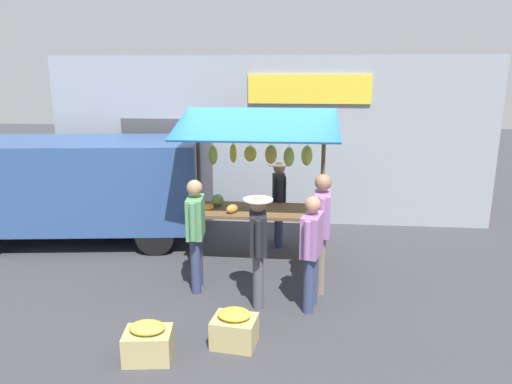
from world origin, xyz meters
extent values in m
plane|color=#38383D|center=(0.00, 0.00, 0.00)|extent=(40.00, 40.00, 0.00)
cube|color=#8C939E|center=(0.00, -2.20, 1.70)|extent=(9.00, 0.25, 3.40)
cube|color=yellow|center=(-0.81, -2.06, 2.75)|extent=(2.40, 0.06, 0.56)
cube|color=#47474C|center=(2.09, -2.07, 1.10)|extent=(1.90, 0.04, 2.10)
cube|color=brown|center=(0.00, 0.00, 0.85)|extent=(2.20, 0.90, 0.05)
cylinder|color=brown|center=(1.04, 0.39, 0.41)|extent=(0.06, 0.06, 0.83)
cylinder|color=brown|center=(-1.04, 0.39, 0.41)|extent=(0.06, 0.06, 0.83)
cylinder|color=brown|center=(1.04, -0.39, 0.41)|extent=(0.06, 0.06, 0.83)
cylinder|color=brown|center=(-1.04, -0.39, 0.41)|extent=(0.06, 0.06, 0.83)
cylinder|color=brown|center=(1.06, -0.40, 1.18)|extent=(0.07, 0.07, 2.35)
cylinder|color=brown|center=(-1.06, -0.40, 1.18)|extent=(0.07, 0.07, 2.35)
cylinder|color=brown|center=(0.00, -0.40, 2.15)|extent=(2.12, 0.06, 0.06)
cube|color=#19518C|center=(0.00, 0.15, 2.30)|extent=(2.50, 1.46, 0.39)
cylinder|color=brown|center=(-0.78, -0.41, 2.02)|extent=(0.01, 0.01, 0.26)
ellipsoid|color=#B2CC4C|center=(-0.78, -0.41, 1.72)|extent=(0.27, 0.26, 0.34)
cylinder|color=brown|center=(-0.49, -0.36, 2.01)|extent=(0.01, 0.01, 0.28)
ellipsoid|color=#B2CC4C|center=(-0.49, -0.36, 1.70)|extent=(0.21, 0.18, 0.33)
cylinder|color=brown|center=(-0.18, -0.42, 2.02)|extent=(0.01, 0.01, 0.26)
ellipsoid|color=gold|center=(-0.18, -0.42, 1.73)|extent=(0.22, 0.18, 0.33)
cylinder|color=brown|center=(0.17, -0.42, 2.01)|extent=(0.01, 0.01, 0.28)
ellipsoid|color=yellow|center=(0.17, -0.42, 1.74)|extent=(0.25, 0.21, 0.27)
cylinder|color=brown|center=(0.46, -0.42, 2.03)|extent=(0.01, 0.01, 0.24)
ellipsoid|color=yellow|center=(0.46, -0.42, 1.74)|extent=(0.13, 0.16, 0.34)
cylinder|color=brown|center=(0.80, -0.38, 2.01)|extent=(0.01, 0.01, 0.27)
ellipsoid|color=#B2CC4C|center=(0.80, -0.38, 1.71)|extent=(0.18, 0.21, 0.33)
ellipsoid|color=gold|center=(0.81, 0.11, 0.93)|extent=(0.20, 0.16, 0.10)
ellipsoid|color=orange|center=(0.39, 0.25, 0.95)|extent=(0.24, 0.26, 0.14)
sphere|color=#729E4C|center=(0.69, -0.15, 0.98)|extent=(0.20, 0.20, 0.20)
cylinder|color=navy|center=(-0.29, -0.88, 0.38)|extent=(0.14, 0.14, 0.76)
cylinder|color=navy|center=(-0.32, -0.62, 0.38)|extent=(0.14, 0.14, 0.76)
cube|color=black|center=(-0.31, -0.75, 1.03)|extent=(0.27, 0.48, 0.54)
cylinder|color=black|center=(-0.28, -1.04, 1.05)|extent=(0.09, 0.09, 0.49)
cylinder|color=black|center=(-0.34, -0.46, 1.05)|extent=(0.09, 0.09, 0.49)
sphere|color=#A87A5B|center=(-0.31, -0.75, 1.43)|extent=(0.21, 0.21, 0.21)
cylinder|color=beige|center=(-0.31, -0.75, 1.49)|extent=(0.40, 0.40, 0.02)
cylinder|color=#726656|center=(-1.00, 1.18, 0.42)|extent=(0.14, 0.14, 0.85)
cylinder|color=#726656|center=(-1.01, 0.90, 0.42)|extent=(0.14, 0.14, 0.85)
cube|color=#93669E|center=(-1.01, 1.04, 1.15)|extent=(0.24, 0.52, 0.60)
cylinder|color=#93669E|center=(-0.99, 1.35, 1.17)|extent=(0.09, 0.09, 0.55)
cylinder|color=#93669E|center=(-1.02, 0.72, 1.17)|extent=(0.09, 0.09, 0.55)
sphere|color=#8C664C|center=(-1.01, 1.04, 1.60)|extent=(0.23, 0.23, 0.23)
cylinder|color=#4C4C51|center=(-0.17, 1.70, 0.37)|extent=(0.14, 0.14, 0.75)
cylinder|color=#4C4C51|center=(-0.14, 1.45, 0.37)|extent=(0.14, 0.14, 0.75)
cube|color=black|center=(-0.15, 1.58, 1.01)|extent=(0.27, 0.48, 0.53)
cylinder|color=black|center=(-0.19, 1.86, 1.04)|extent=(0.09, 0.09, 0.49)
cylinder|color=black|center=(-0.12, 1.29, 1.04)|extent=(0.09, 0.09, 0.49)
sphere|color=#A87A5B|center=(-0.15, 1.58, 1.41)|extent=(0.21, 0.21, 0.21)
cylinder|color=beige|center=(-0.15, 1.58, 1.47)|extent=(0.39, 0.39, 0.02)
cylinder|color=navy|center=(0.76, 1.33, 0.40)|extent=(0.14, 0.14, 0.81)
cylinder|color=navy|center=(0.78, 1.07, 0.40)|extent=(0.14, 0.14, 0.81)
cube|color=#518C5B|center=(0.77, 1.20, 1.09)|extent=(0.27, 0.51, 0.57)
cylinder|color=#518C5B|center=(0.74, 1.50, 1.12)|extent=(0.09, 0.09, 0.53)
cylinder|color=#518C5B|center=(0.80, 0.90, 1.12)|extent=(0.09, 0.09, 0.53)
sphere|color=#A87A5B|center=(0.77, 1.20, 1.52)|extent=(0.22, 0.22, 0.22)
cylinder|color=navy|center=(-0.83, 1.75, 0.38)|extent=(0.14, 0.14, 0.77)
cylinder|color=navy|center=(-0.89, 1.50, 0.38)|extent=(0.14, 0.14, 0.77)
cube|color=#93669E|center=(-0.86, 1.63, 1.04)|extent=(0.32, 0.50, 0.54)
cylinder|color=#93669E|center=(-0.80, 1.91, 1.06)|extent=(0.09, 0.09, 0.50)
cylinder|color=#93669E|center=(-0.92, 1.34, 1.06)|extent=(0.09, 0.09, 0.50)
sphere|color=#A87A5B|center=(-0.86, 1.63, 1.44)|extent=(0.21, 0.21, 0.21)
cube|color=#2D4C84|center=(3.37, -0.69, 1.10)|extent=(4.60, 2.40, 1.55)
cube|color=black|center=(4.68, -0.52, 1.38)|extent=(1.63, 1.98, 0.68)
cylinder|color=black|center=(4.97, -1.32, 0.33)|extent=(0.68, 0.26, 0.66)
cylinder|color=black|center=(1.78, -0.05, 0.33)|extent=(0.68, 0.26, 0.66)
cylinder|color=black|center=(2.00, -1.71, 0.33)|extent=(0.68, 0.26, 0.66)
cube|color=tan|center=(0.02, 2.61, 0.17)|extent=(0.55, 0.46, 0.34)
ellipsoid|color=yellow|center=(0.02, 2.61, 0.39)|extent=(0.38, 0.30, 0.12)
cube|color=tan|center=(0.92, 2.99, 0.17)|extent=(0.56, 0.45, 0.34)
ellipsoid|color=gold|center=(0.92, 2.99, 0.39)|extent=(0.39, 0.30, 0.12)
camera|label=1|loc=(-0.72, 7.50, 3.09)|focal=33.42mm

